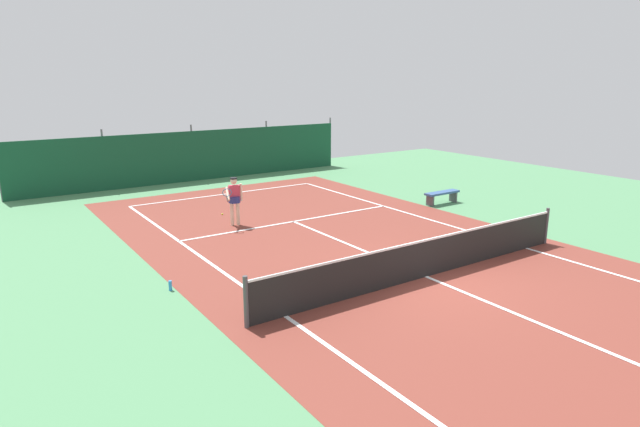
{
  "coord_description": "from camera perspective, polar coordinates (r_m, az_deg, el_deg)",
  "views": [
    {
      "loc": [
        -9.33,
        -8.99,
        4.89
      ],
      "look_at": [
        -0.56,
        3.93,
        0.9
      ],
      "focal_mm": 30.05,
      "sensor_mm": 36.0,
      "label": 1
    }
  ],
  "objects": [
    {
      "name": "ground_plane",
      "position": [
        13.85,
        11.19,
        -6.63
      ],
      "size": [
        36.0,
        36.0,
        0.0
      ],
      "primitive_type": "plane",
      "color": "#4C8456"
    },
    {
      "name": "court_surface",
      "position": [
        13.85,
        11.19,
        -6.62
      ],
      "size": [
        11.02,
        26.6,
        0.01
      ],
      "color": "brown",
      "rests_on": "ground"
    },
    {
      "name": "tennis_net",
      "position": [
        13.68,
        11.29,
        -4.63
      ],
      "size": [
        10.12,
        0.1,
        1.1
      ],
      "color": "black",
      "rests_on": "ground"
    },
    {
      "name": "back_fence",
      "position": [
        27.11,
        -13.67,
        4.96
      ],
      "size": [
        16.3,
        0.98,
        2.7
      ],
      "color": "#14472D",
      "rests_on": "ground"
    },
    {
      "name": "tennis_player",
      "position": [
        18.2,
        -9.12,
        1.68
      ],
      "size": [
        0.82,
        0.67,
        1.64
      ],
      "rotation": [
        0.0,
        0.0,
        2.82
      ],
      "color": "beige",
      "rests_on": "ground"
    },
    {
      "name": "tennis_ball_near_player",
      "position": [
        19.87,
        -10.37,
        -0.06
      ],
      "size": [
        0.07,
        0.07,
        0.07
      ],
      "primitive_type": "sphere",
      "color": "#CCDB33",
      "rests_on": "ground"
    },
    {
      "name": "parked_car",
      "position": [
        28.65,
        -15.99,
        5.65
      ],
      "size": [
        2.26,
        4.33,
        1.68
      ],
      "rotation": [
        0.0,
        0.0,
        3.06
      ],
      "color": "black",
      "rests_on": "ground"
    },
    {
      "name": "courtside_bench",
      "position": [
        21.75,
        12.87,
        1.98
      ],
      "size": [
        1.6,
        0.4,
        0.49
      ],
      "color": "#335184",
      "rests_on": "ground"
    },
    {
      "name": "water_bottle",
      "position": [
        13.2,
        -15.65,
        -7.41
      ],
      "size": [
        0.08,
        0.08,
        0.24
      ],
      "primitive_type": "cylinder",
      "color": "#338CD8",
      "rests_on": "ground"
    }
  ]
}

